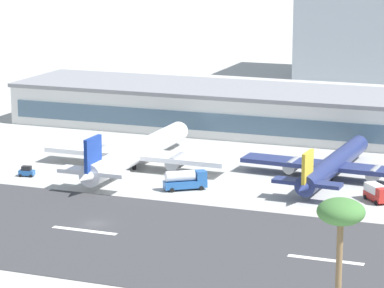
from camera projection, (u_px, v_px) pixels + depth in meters
ground_plane at (95, 224)px, 162.38m from camera, size 1400.00×1400.00×0.00m
runway_strip at (84, 231)px, 158.58m from camera, size 800.00×42.97×0.08m
runway_centreline_dash_4 at (84, 230)px, 158.56m from camera, size 12.00×1.20×0.01m
runway_centreline_dash_5 at (326, 260)px, 144.21m from camera, size 12.00×1.20×0.01m
terminal_building at (290, 112)px, 235.82m from camera, size 146.86×29.25×10.88m
airliner_navy_tail_gate_0 at (135, 154)px, 199.69m from camera, size 41.70×52.32×10.92m
airliner_gold_tail_gate_1 at (332, 166)px, 190.91m from camera, size 39.14×46.00×9.60m
service_box_truck_0 at (377, 193)px, 175.69m from camera, size 5.67×6.16×3.25m
service_baggage_tug_1 at (27, 171)px, 194.38m from camera, size 3.44×2.36×2.20m
service_fuel_truck_2 at (185, 180)px, 183.92m from camera, size 8.43×7.06×3.95m
palm_tree_0 at (341, 217)px, 114.58m from camera, size 6.00×6.00×17.63m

